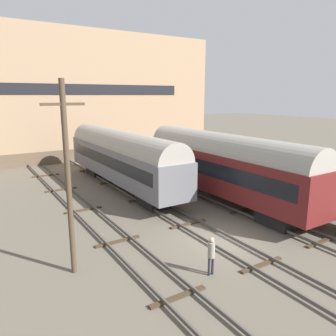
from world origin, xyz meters
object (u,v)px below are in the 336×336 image
object	(u,v)px
train_car_maroon	(223,163)
person_worker	(211,252)
train_car_grey	(121,156)
bench	(298,192)
utility_pole	(68,178)

from	to	relation	value
train_car_maroon	person_worker	world-z (taller)	train_car_maroon
train_car_grey	person_worker	size ratio (longest dim) A/B	9.94
train_car_grey	bench	bearing A→B (deg)	-59.79
train_car_grey	bench	size ratio (longest dim) A/B	12.81
person_worker	utility_pole	world-z (taller)	utility_pole
bench	utility_pole	size ratio (longest dim) A/B	0.16
train_car_grey	person_worker	bearing A→B (deg)	-99.40
person_worker	utility_pole	bearing A→B (deg)	145.83
utility_pole	train_car_maroon	bearing A→B (deg)	18.48
train_car_maroon	bench	world-z (taller)	train_car_maroon
person_worker	utility_pole	xyz separation A→B (m)	(-5.17, 3.51, 3.38)
train_car_maroon	person_worker	distance (m)	10.78
train_car_grey	utility_pole	distance (m)	14.27
train_car_grey	bench	distance (m)	14.52
train_car_maroon	bench	size ratio (longest dim) A/B	11.82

